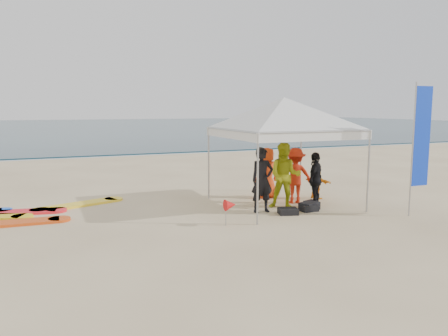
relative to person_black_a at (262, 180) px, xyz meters
name	(u,v)px	position (x,y,z in m)	size (l,w,h in m)	color
ground	(231,241)	(-1.85, -2.11, -0.89)	(120.00, 120.00, 0.00)	beige
ocean	(68,127)	(-1.85, 57.89, -0.85)	(160.00, 84.00, 0.08)	#0C2633
shoreline_foam	(109,156)	(-1.85, 16.09, -0.88)	(160.00, 1.20, 0.01)	silver
person_black_a	(262,180)	(0.00, 0.00, 0.00)	(0.65, 0.42, 1.77)	black
person_yellow	(285,176)	(0.80, 0.16, 0.04)	(0.90, 0.70, 1.86)	#B2BC1A
person_orange_a	(295,176)	(1.44, 0.66, -0.06)	(1.07, 0.61, 1.65)	red
person_black_b	(315,180)	(1.69, -0.03, -0.10)	(0.93, 0.39, 1.58)	black
person_orange_b	(267,173)	(1.04, 1.66, -0.09)	(0.78, 0.51, 1.59)	red
person_seated	(316,183)	(2.42, 0.96, -0.38)	(0.93, 0.30, 1.00)	orange
canopy_tent	(284,98)	(0.96, 0.56, 2.22)	(4.73, 4.73, 3.57)	#A5A5A8
feather_flag	(421,138)	(3.61, -1.89, 1.16)	(0.59, 0.04, 3.47)	#A5A5A8
marker_pennant	(230,205)	(-1.33, -0.90, -0.39)	(0.28, 0.28, 0.64)	#A5A5A8
gear_pile	(304,208)	(1.13, -0.34, -0.79)	(1.51, 0.87, 0.22)	black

